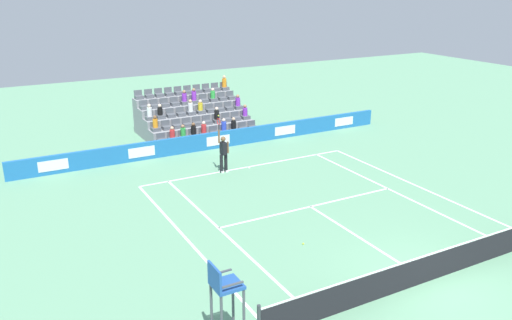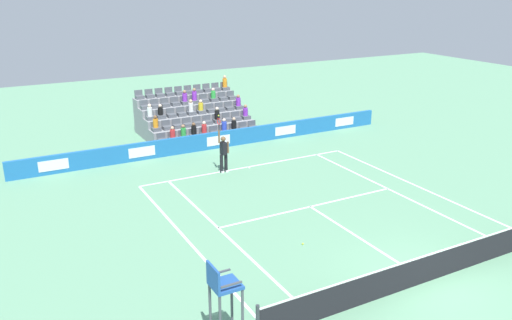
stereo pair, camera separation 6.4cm
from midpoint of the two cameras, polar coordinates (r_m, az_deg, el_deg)
The scene contains 15 objects.
ground_plane at distance 17.36m, azimuth 18.03°, elevation -12.35°, with size 80.00×80.00×0.00m, color #669E77.
line_baseline at distance 26.02m, azimuth -0.97°, elevation -0.75°, with size 10.97×0.10×0.01m, color white.
line_service at distance 21.64m, azimuth 5.83°, elevation -5.03°, with size 8.23×0.10×0.01m, color white.
line_centre_service at distance 19.36m, azimuth 11.20°, elevation -8.33°, with size 0.10×6.40×0.01m, color white.
line_singles_sideline_left at distance 19.43m, azimuth -3.60°, elevation -7.88°, with size 0.10×11.89×0.01m, color white.
line_singles_sideline_right at distance 23.75m, azimuth 14.71°, elevation -3.36°, with size 0.10×11.89×0.01m, color white.
line_doubles_sideline_left at distance 18.96m, azimuth -7.39°, elevation -8.72°, with size 0.10×11.89×0.01m, color white.
line_doubles_sideline_right at distance 24.66m, azimuth 17.05°, elevation -2.74°, with size 0.10×11.89×0.01m, color white.
line_centre_mark at distance 25.93m, azimuth -0.86°, elevation -0.82°, with size 0.10×0.20×0.01m, color white.
sponsor_barrier at distance 28.93m, azimuth -4.26°, elevation 2.18°, with size 21.41×0.22×0.92m.
tennis_net at distance 17.12m, azimuth 18.20°, elevation -10.94°, with size 11.97×0.10×1.07m.
tennis_player at distance 25.05m, azimuth -3.63°, elevation 0.82°, with size 0.53×0.37×2.85m.
umpire_chair at distance 13.21m, azimuth -3.59°, elevation -14.24°, with size 0.70×0.70×2.34m.
stadium_stand at distance 31.99m, azimuth -6.92°, elevation 4.40°, with size 6.20×4.75×3.03m.
loose_tennis_ball at distance 18.65m, azimuth 5.03°, elevation -9.01°, with size 0.07×0.07×0.07m, color #D1E533.
Camera 1 is at (11.37, 9.82, 8.72)m, focal length 36.98 mm.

